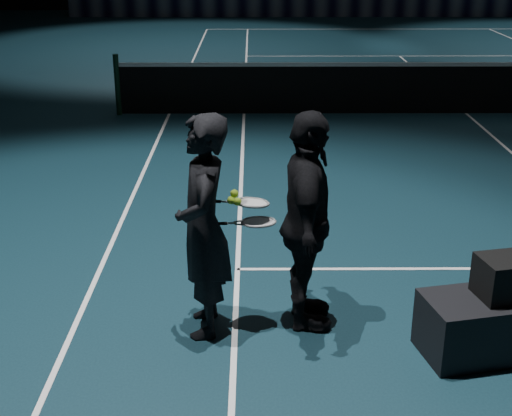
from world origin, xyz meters
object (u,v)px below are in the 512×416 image
(player_a, at_px, (203,227))
(tennis_balls, at_px, (234,199))
(racket_upper, at_px, (252,203))
(racket_lower, at_px, (259,222))
(player_b, at_px, (307,223))

(player_a, bearing_deg, tennis_balls, 93.38)
(racket_upper, bearing_deg, tennis_balls, -170.43)
(racket_lower, bearing_deg, racket_upper, 141.34)
(player_a, relative_size, racket_upper, 2.76)
(racket_lower, distance_m, racket_upper, 0.17)
(player_b, bearing_deg, tennis_balls, 97.20)
(player_a, xyz_separation_m, tennis_balls, (0.25, 0.03, 0.23))
(racket_upper, bearing_deg, racket_lower, -42.66)
(player_a, distance_m, tennis_balls, 0.35)
(racket_upper, bearing_deg, player_a, -178.29)
(player_a, height_order, racket_upper, player_a)
(player_b, xyz_separation_m, racket_lower, (-0.40, -0.04, 0.03))
(racket_lower, relative_size, tennis_balls, 5.67)
(player_a, relative_size, tennis_balls, 15.64)
(player_b, height_order, racket_upper, player_b)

